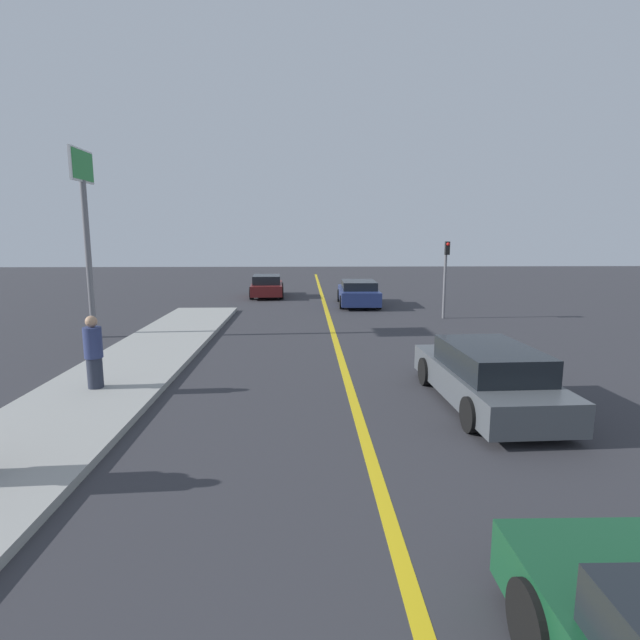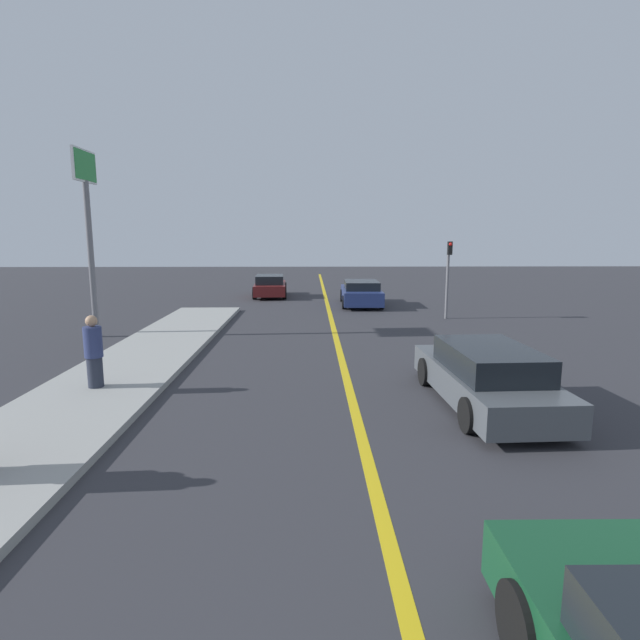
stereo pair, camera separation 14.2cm
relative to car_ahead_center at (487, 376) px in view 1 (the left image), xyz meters
name	(u,v)px [view 1 (the left image)]	position (x,y,z in m)	size (l,w,h in m)	color
road_center_line	(335,340)	(-2.71, 6.77, -0.62)	(0.20, 60.00, 0.01)	gold
sidewalk_left	(103,388)	(-8.32, 1.21, -0.55)	(2.76, 24.89, 0.15)	#9E9E99
car_ahead_center	(487,376)	(0.00, 0.00, 0.00)	(2.03, 4.74, 1.29)	#4C5156
car_far_distant	(358,293)	(-1.01, 15.38, 0.00)	(2.11, 4.61, 1.26)	navy
car_parked_left_lot	(267,286)	(-5.93, 19.17, 0.00)	(2.04, 4.23, 1.27)	maroon
pedestrian_far_standing	(94,352)	(-8.39, 1.01, 0.32)	(0.39, 0.39, 1.62)	#282D3D
traffic_light	(446,271)	(2.21, 11.08, 1.43)	(0.18, 0.40, 3.26)	slate
roadside_sign	(84,204)	(-11.08, 7.45, 3.92)	(0.20, 1.67, 6.31)	slate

